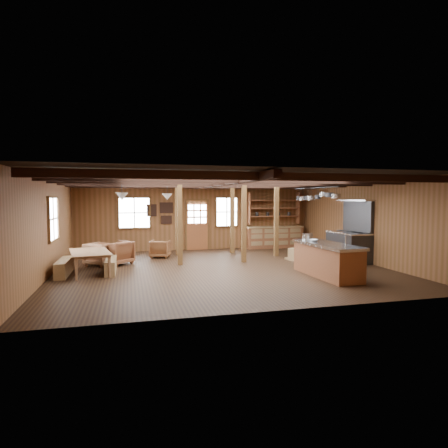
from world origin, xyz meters
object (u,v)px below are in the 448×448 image
(kitchen_island, at_px, (327,260))
(armchair_a, at_px, (117,253))
(commercial_range, at_px, (350,242))
(dining_table, at_px, (91,262))
(armchair_b, at_px, (160,249))
(armchair_c, at_px, (100,254))

(kitchen_island, relative_size, armchair_a, 2.92)
(kitchen_island, distance_m, armchair_a, 6.71)
(armchair_a, bearing_deg, kitchen_island, 107.88)
(commercial_range, height_order, dining_table, commercial_range)
(armchair_b, height_order, armchair_c, armchair_c)
(commercial_range, bearing_deg, armchair_c, 170.89)
(armchair_a, bearing_deg, dining_table, 21.55)
(kitchen_island, bearing_deg, commercial_range, 42.48)
(kitchen_island, relative_size, armchair_b, 3.58)
(armchair_c, bearing_deg, armchair_a, -148.13)
(dining_table, bearing_deg, armchair_b, -51.78)
(dining_table, distance_m, armchair_a, 1.50)
(armchair_a, relative_size, armchair_b, 1.23)
(commercial_range, relative_size, armchair_a, 2.48)
(kitchen_island, height_order, armchair_b, kitchen_island)
(commercial_range, distance_m, armchair_c, 8.50)
(armchair_a, bearing_deg, armchair_b, 175.68)
(kitchen_island, bearing_deg, armchair_c, 148.96)
(kitchen_island, xyz_separation_m, armchair_b, (-4.28, 4.55, -0.16))
(armchair_b, relative_size, armchair_c, 0.87)
(commercial_range, xyz_separation_m, armchair_c, (-8.39, 1.35, -0.31))
(commercial_range, xyz_separation_m, armchair_b, (-6.36, 2.47, -0.36))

